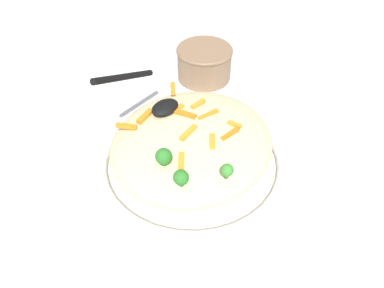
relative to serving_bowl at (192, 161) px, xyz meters
name	(u,v)px	position (x,y,z in m)	size (l,w,h in m)	color
ground_plane	(192,168)	(0.00, 0.00, -0.02)	(2.40, 2.40, 0.00)	silver
serving_bowl	(192,161)	(0.00, 0.00, 0.00)	(0.35, 0.35, 0.04)	white
pasta_mound	(192,143)	(0.00, 0.00, 0.05)	(0.31, 0.28, 0.08)	beige
carrot_piece_0	(185,114)	(0.01, 0.03, 0.09)	(0.04, 0.01, 0.01)	orange
carrot_piece_1	(173,88)	(0.06, 0.11, 0.08)	(0.04, 0.01, 0.01)	orange
carrot_piece_2	(126,126)	(-0.07, 0.09, 0.08)	(0.04, 0.01, 0.01)	orange
carrot_piece_3	(230,134)	(0.03, -0.06, 0.09)	(0.04, 0.01, 0.01)	orange
carrot_piece_4	(234,125)	(0.06, -0.05, 0.09)	(0.03, 0.01, 0.01)	orange
carrot_piece_5	(145,116)	(-0.03, 0.08, 0.08)	(0.04, 0.01, 0.01)	orange
carrot_piece_6	(188,133)	(-0.02, -0.01, 0.09)	(0.04, 0.01, 0.01)	orange
carrot_piece_7	(181,161)	(-0.07, -0.04, 0.09)	(0.03, 0.01, 0.01)	orange
carrot_piece_8	(212,141)	(-0.01, -0.05, 0.09)	(0.03, 0.01, 0.01)	orange
carrot_piece_9	(178,108)	(0.02, 0.06, 0.09)	(0.03, 0.01, 0.01)	orange
carrot_piece_10	(206,114)	(0.04, 0.00, 0.09)	(0.04, 0.01, 0.01)	orange
carrot_piece_11	(198,104)	(0.05, 0.03, 0.09)	(0.03, 0.01, 0.01)	orange
broccoli_floret_0	(181,178)	(-0.10, -0.07, 0.10)	(0.02, 0.02, 0.03)	#296820
broccoli_floret_1	(164,157)	(-0.09, -0.02, 0.10)	(0.03, 0.03, 0.03)	#296820
broccoli_floret_2	(227,170)	(-0.05, -0.11, 0.10)	(0.02, 0.02, 0.03)	#377928
serving_spoon	(150,95)	(-0.01, 0.10, 0.11)	(0.17, 0.13, 0.09)	black
companion_bowl	(204,62)	(0.25, 0.19, 0.03)	(0.14, 0.14, 0.08)	#8C6B4C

